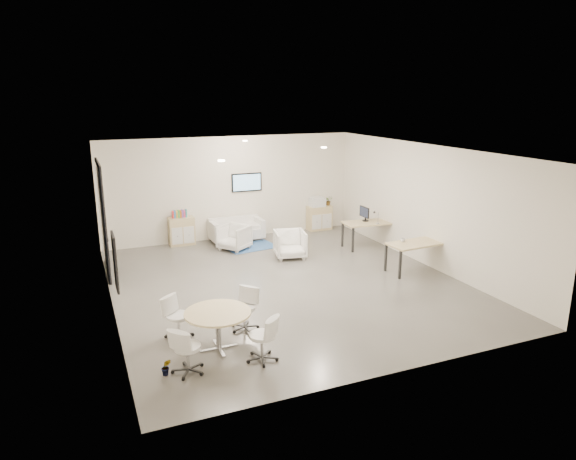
# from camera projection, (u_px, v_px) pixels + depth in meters

# --- Properties ---
(room_shell) EXTENTS (9.60, 10.60, 4.80)m
(room_shell) POSITION_uv_depth(u_px,v_px,m) (286.00, 219.00, 12.02)
(room_shell) COLOR #57554F
(room_shell) RESTS_ON ground
(glass_door) EXTENTS (0.09, 1.90, 2.85)m
(glass_door) POSITION_uv_depth(u_px,v_px,m) (102.00, 216.00, 12.80)
(glass_door) COLOR black
(glass_door) RESTS_ON room_shell
(artwork) EXTENTS (0.05, 0.54, 1.04)m
(artwork) POSITION_uv_depth(u_px,v_px,m) (115.00, 262.00, 9.13)
(artwork) COLOR black
(artwork) RESTS_ON room_shell
(wall_tv) EXTENTS (0.98, 0.06, 0.58)m
(wall_tv) POSITION_uv_depth(u_px,v_px,m) (247.00, 182.00, 16.15)
(wall_tv) COLOR black
(wall_tv) RESTS_ON room_shell
(ceiling_spots) EXTENTS (3.14, 4.14, 0.03)m
(ceiling_spots) POSITION_uv_depth(u_px,v_px,m) (265.00, 149.00, 12.29)
(ceiling_spots) COLOR #FFEAC6
(ceiling_spots) RESTS_ON room_shell
(sideboard_left) EXTENTS (0.76, 0.39, 0.85)m
(sideboard_left) POSITION_uv_depth(u_px,v_px,m) (182.00, 231.00, 15.52)
(sideboard_left) COLOR tan
(sideboard_left) RESTS_ON room_shell
(sideboard_right) EXTENTS (0.81, 0.40, 0.81)m
(sideboard_right) POSITION_uv_depth(u_px,v_px,m) (319.00, 218.00, 17.26)
(sideboard_right) COLOR tan
(sideboard_right) RESTS_ON room_shell
(books) EXTENTS (0.44, 0.14, 0.22)m
(books) POSITION_uv_depth(u_px,v_px,m) (179.00, 214.00, 15.37)
(books) COLOR red
(books) RESTS_ON sideboard_left
(printer) EXTENTS (0.47, 0.40, 0.33)m
(printer) POSITION_uv_depth(u_px,v_px,m) (317.00, 202.00, 17.08)
(printer) COLOR white
(printer) RESTS_ON sideboard_right
(loveseat) EXTENTS (1.65, 0.86, 0.61)m
(loveseat) POSITION_uv_depth(u_px,v_px,m) (236.00, 230.00, 15.99)
(loveseat) COLOR silver
(loveseat) RESTS_ON room_shell
(blue_rug) EXTENTS (1.59, 1.18, 0.01)m
(blue_rug) POSITION_uv_depth(u_px,v_px,m) (251.00, 247.00, 15.40)
(blue_rug) COLOR #2F5590
(blue_rug) RESTS_ON room_shell
(armchair_left) EXTENTS (1.06, 1.07, 0.81)m
(armchair_left) POSITION_uv_depth(u_px,v_px,m) (234.00, 236.00, 15.05)
(armchair_left) COLOR silver
(armchair_left) RESTS_ON room_shell
(armchair_right) EXTENTS (0.96, 0.92, 0.85)m
(armchair_right) POSITION_uv_depth(u_px,v_px,m) (290.00, 243.00, 14.30)
(armchair_right) COLOR silver
(armchair_right) RESTS_ON room_shell
(desk_rear) EXTENTS (1.52, 0.86, 0.76)m
(desk_rear) POSITION_uv_depth(u_px,v_px,m) (368.00, 225.00, 15.25)
(desk_rear) COLOR tan
(desk_rear) RESTS_ON room_shell
(desk_front) EXTENTS (1.53, 0.85, 0.77)m
(desk_front) POSITION_uv_depth(u_px,v_px,m) (416.00, 246.00, 13.11)
(desk_front) COLOR tan
(desk_front) RESTS_ON room_shell
(monitor) EXTENTS (0.20, 0.50, 0.44)m
(monitor) POSITION_uv_depth(u_px,v_px,m) (365.00, 213.00, 15.28)
(monitor) COLOR black
(monitor) RESTS_ON desk_rear
(round_table) EXTENTS (1.19, 1.19, 0.72)m
(round_table) POSITION_uv_depth(u_px,v_px,m) (218.00, 316.00, 9.08)
(round_table) COLOR tan
(round_table) RESTS_ON room_shell
(meeting_chairs) EXTENTS (2.17, 2.17, 0.82)m
(meeting_chairs) POSITION_uv_depth(u_px,v_px,m) (218.00, 328.00, 9.14)
(meeting_chairs) COLOR white
(meeting_chairs) RESTS_ON room_shell
(plant_cabinet) EXTENTS (0.30, 0.33, 0.24)m
(plant_cabinet) POSITION_uv_depth(u_px,v_px,m) (328.00, 202.00, 17.26)
(plant_cabinet) COLOR #3F7F3F
(plant_cabinet) RESTS_ON sideboard_right
(plant_floor) EXTENTS (0.22, 0.32, 0.13)m
(plant_floor) POSITION_uv_depth(u_px,v_px,m) (166.00, 371.00, 8.36)
(plant_floor) COLOR #3F7F3F
(plant_floor) RESTS_ON room_shell
(cup) EXTENTS (0.15, 0.13, 0.12)m
(cup) POSITION_uv_depth(u_px,v_px,m) (403.00, 240.00, 13.14)
(cup) COLOR white
(cup) RESTS_ON desk_front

